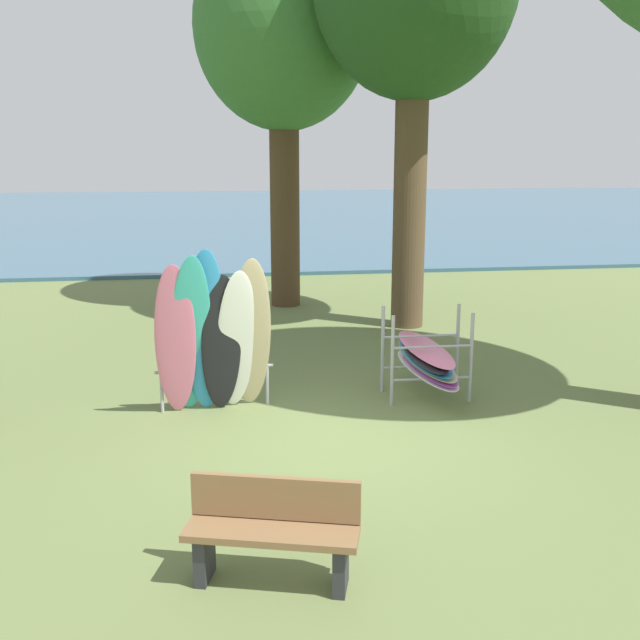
{
  "coord_description": "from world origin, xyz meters",
  "views": [
    {
      "loc": [
        -1.38,
        -8.66,
        3.49
      ],
      "look_at": [
        0.06,
        1.6,
        1.1
      ],
      "focal_mm": 43.27,
      "sensor_mm": 36.0,
      "label": 1
    }
  ],
  "objects_px": {
    "tree_far_left_back": "(283,31)",
    "board_storage_rack": "(426,359)",
    "leaning_board_pile": "(213,338)",
    "park_bench": "(273,529)"
  },
  "relations": [
    {
      "from": "tree_far_left_back",
      "to": "park_bench",
      "type": "relative_size",
      "value": 5.44
    },
    {
      "from": "tree_far_left_back",
      "to": "board_storage_rack",
      "type": "bearing_deg",
      "value": -78.54
    },
    {
      "from": "leaning_board_pile",
      "to": "tree_far_left_back",
      "type": "bearing_deg",
      "value": 76.92
    },
    {
      "from": "leaning_board_pile",
      "to": "park_bench",
      "type": "relative_size",
      "value": 1.53
    },
    {
      "from": "park_bench",
      "to": "leaning_board_pile",
      "type": "bearing_deg",
      "value": 96.12
    },
    {
      "from": "leaning_board_pile",
      "to": "board_storage_rack",
      "type": "xyz_separation_m",
      "value": [
        2.93,
        0.32,
        -0.48
      ]
    },
    {
      "from": "tree_far_left_back",
      "to": "park_bench",
      "type": "height_order",
      "value": "tree_far_left_back"
    },
    {
      "from": "leaning_board_pile",
      "to": "park_bench",
      "type": "height_order",
      "value": "leaning_board_pile"
    },
    {
      "from": "tree_far_left_back",
      "to": "park_bench",
      "type": "xyz_separation_m",
      "value": [
        -1.16,
        -10.93,
        -5.26
      ]
    },
    {
      "from": "leaning_board_pile",
      "to": "board_storage_rack",
      "type": "distance_m",
      "value": 2.98
    }
  ]
}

